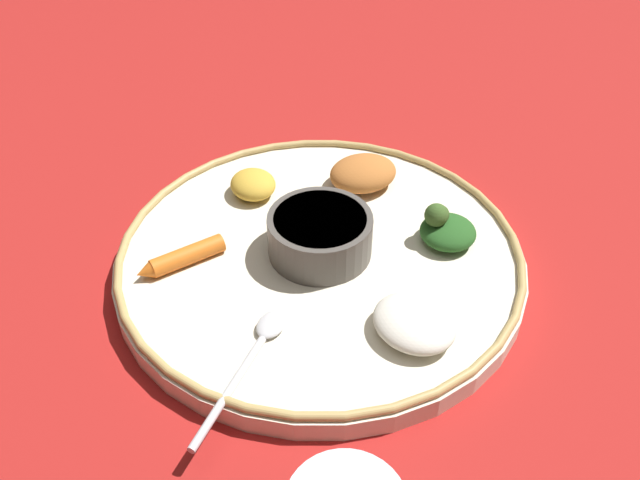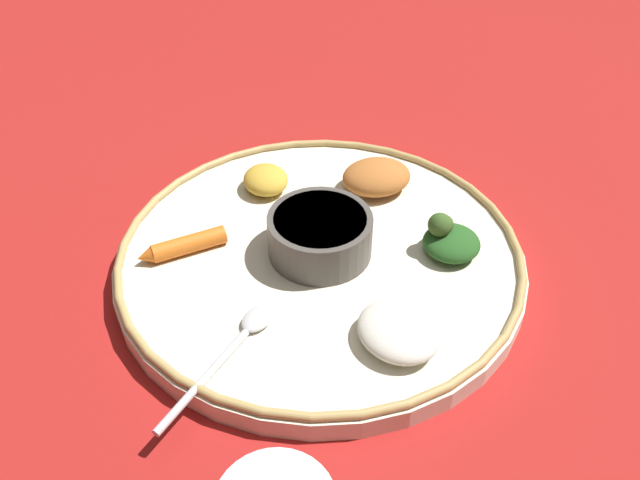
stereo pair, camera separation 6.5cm
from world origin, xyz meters
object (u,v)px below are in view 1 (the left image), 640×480
object	(u,v)px
center_bowl	(320,234)
spoon	(254,352)
greens_pile	(446,228)
carrot_near_spoon	(182,258)

from	to	relation	value
center_bowl	spoon	bearing A→B (deg)	106.59
center_bowl	spoon	distance (m)	0.14
center_bowl	greens_pile	xyz separation A→B (m)	(-0.09, -0.09, -0.01)
spoon	center_bowl	bearing A→B (deg)	-73.41
center_bowl	carrot_near_spoon	world-z (taller)	center_bowl
greens_pile	carrot_near_spoon	size ratio (longest dim) A/B	0.76
center_bowl	carrot_near_spoon	xyz separation A→B (m)	(0.09, 0.10, -0.01)
spoon	greens_pile	size ratio (longest dim) A/B	2.21
carrot_near_spoon	spoon	bearing A→B (deg)	164.12
center_bowl	carrot_near_spoon	distance (m)	0.13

